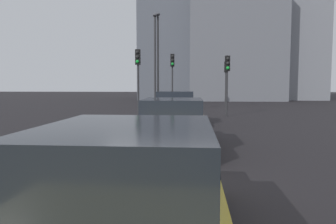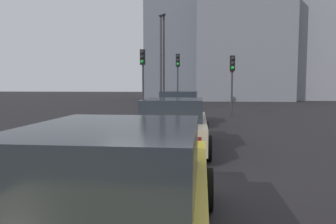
# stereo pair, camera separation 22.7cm
# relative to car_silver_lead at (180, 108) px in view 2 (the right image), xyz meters

# --- Properties ---
(ground_plane) EXTENTS (160.00, 160.00, 0.20)m
(ground_plane) POSITION_rel_car_silver_lead_xyz_m (-9.04, -0.09, -0.86)
(ground_plane) COLOR black
(car_silver_lead) EXTENTS (4.41, 2.16, 1.58)m
(car_silver_lead) POSITION_rel_car_silver_lead_xyz_m (0.00, 0.00, 0.00)
(car_silver_lead) COLOR #A8AAB2
(car_silver_lead) RESTS_ON ground_plane
(car_beige_second) EXTENTS (4.82, 2.09, 1.48)m
(car_beige_second) POSITION_rel_car_silver_lead_xyz_m (-5.95, -0.19, -0.04)
(car_beige_second) COLOR tan
(car_beige_second) RESTS_ON ground_plane
(car_yellow_third) EXTENTS (4.81, 2.12, 1.49)m
(car_yellow_third) POSITION_rel_car_silver_lead_xyz_m (-12.09, -0.08, -0.03)
(car_yellow_third) COLOR gold
(car_yellow_third) RESTS_ON ground_plane
(traffic_light_near_left) EXTENTS (0.32, 0.30, 3.58)m
(traffic_light_near_left) POSITION_rel_car_silver_lead_xyz_m (4.02, -2.85, 1.83)
(traffic_light_near_left) COLOR #2D2D30
(traffic_light_near_left) RESTS_ON ground_plane
(traffic_light_near_right) EXTENTS (0.32, 0.30, 4.08)m
(traffic_light_near_right) POSITION_rel_car_silver_lead_xyz_m (7.95, 0.61, 2.18)
(traffic_light_near_right) COLOR #2D2D30
(traffic_light_near_right) RESTS_ON ground_plane
(traffic_light_far_left) EXTENTS (0.32, 0.30, 3.96)m
(traffic_light_far_left) POSITION_rel_car_silver_lead_xyz_m (3.76, 2.43, 2.10)
(traffic_light_far_left) COLOR #2D2D30
(traffic_light_far_left) RESTS_ON ground_plane
(traffic_light_far_right) EXTENTS (0.32, 0.30, 3.81)m
(traffic_light_far_right) POSITION_rel_car_silver_lead_xyz_m (12.14, -3.63, 1.99)
(traffic_light_far_right) COLOR #2D2D30
(traffic_light_far_right) RESTS_ON ground_plane
(street_lamp_kerbside) EXTENTS (0.56, 0.36, 7.51)m
(street_lamp_kerbside) POSITION_rel_car_silver_lead_xyz_m (10.77, 2.17, 3.65)
(street_lamp_kerbside) COLOR #2D2D30
(street_lamp_kerbside) RESTS_ON ground_plane
(street_lamp_far) EXTENTS (0.56, 0.36, 7.63)m
(street_lamp_far) POSITION_rel_car_silver_lead_xyz_m (10.96, 1.95, 3.71)
(street_lamp_far) COLOR #2D2D30
(street_lamp_far) RESTS_ON ground_plane
(building_facade_left) EXTENTS (8.75, 6.18, 13.87)m
(building_facade_left) POSITION_rel_car_silver_lead_xyz_m (28.46, -14.09, 6.18)
(building_facade_left) COLOR gray
(building_facade_left) RESTS_ON ground_plane
(building_facade_center) EXTENTS (12.30, 10.99, 12.73)m
(building_facade_center) POSITION_rel_car_silver_lead_xyz_m (27.48, -6.09, 5.61)
(building_facade_center) COLOR slate
(building_facade_center) RESTS_ON ground_plane
(building_facade_right) EXTENTS (8.47, 7.68, 17.24)m
(building_facade_right) POSITION_rel_car_silver_lead_xyz_m (27.53, 1.91, 7.86)
(building_facade_right) COLOR slate
(building_facade_right) RESTS_ON ground_plane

